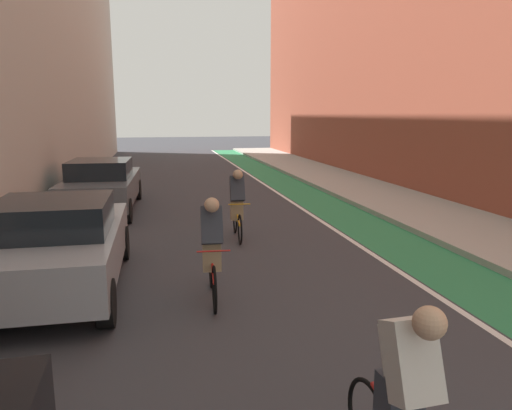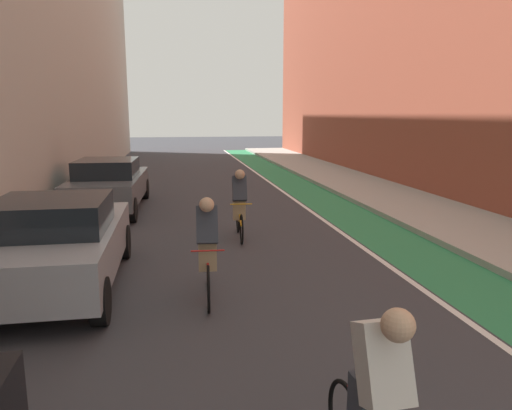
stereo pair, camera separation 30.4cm
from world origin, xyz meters
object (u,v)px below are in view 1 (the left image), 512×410
(cyclist_mid, at_px, (212,248))
(parked_sedan_silver, at_px, (57,244))
(cyclist_lead, at_px, (406,400))
(cyclist_trailing, at_px, (237,204))
(parked_sedan_gray, at_px, (102,185))

(cyclist_mid, bearing_deg, parked_sedan_silver, 160.92)
(cyclist_lead, relative_size, cyclist_trailing, 1.01)
(parked_sedan_gray, xyz_separation_m, cyclist_lead, (3.25, -11.71, 0.06))
(cyclist_mid, distance_m, cyclist_trailing, 3.70)
(parked_sedan_silver, bearing_deg, cyclist_mid, -19.08)
(parked_sedan_silver, distance_m, cyclist_mid, 2.51)
(parked_sedan_silver, height_order, cyclist_mid, cyclist_mid)
(parked_sedan_gray, relative_size, cyclist_trailing, 2.80)
(parked_sedan_silver, relative_size, parked_sedan_gray, 0.88)
(cyclist_lead, xyz_separation_m, cyclist_trailing, (0.10, 7.82, -0.04))
(cyclist_lead, xyz_separation_m, cyclist_mid, (-0.88, 4.25, -0.04))
(cyclist_mid, bearing_deg, cyclist_trailing, 74.64)
(parked_sedan_silver, xyz_separation_m, cyclist_mid, (2.37, -0.82, 0.03))
(cyclist_lead, bearing_deg, cyclist_trailing, 89.27)
(parked_sedan_silver, height_order, cyclist_trailing, cyclist_trailing)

